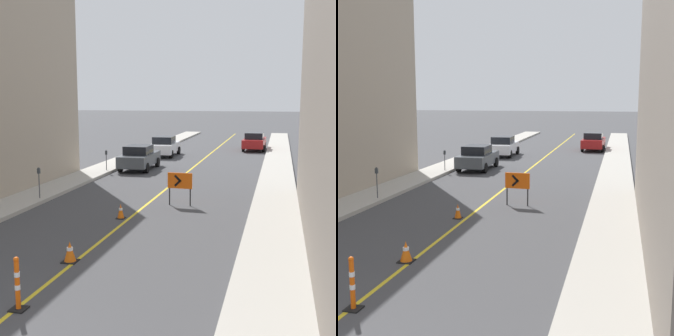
# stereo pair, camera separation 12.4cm
# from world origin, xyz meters

# --- Properties ---
(lane_stripe) EXTENTS (0.12, 55.84, 0.01)m
(lane_stripe) POSITION_xyz_m (0.00, 27.92, 0.00)
(lane_stripe) COLOR gold
(lane_stripe) RESTS_ON ground_plane
(sidewalk_left) EXTENTS (1.97, 55.84, 0.16)m
(sidewalk_left) POSITION_xyz_m (-5.51, 27.92, 0.08)
(sidewalk_left) COLOR #ADA89E
(sidewalk_left) RESTS_ON ground_plane
(sidewalk_right) EXTENTS (1.97, 55.84, 0.16)m
(sidewalk_right) POSITION_xyz_m (5.51, 27.92, 0.08)
(sidewalk_right) COLOR #ADA89E
(sidewalk_right) RESTS_ON ground_plane
(traffic_cone_second) EXTENTS (0.43, 0.43, 0.60)m
(traffic_cone_second) POSITION_xyz_m (-0.14, 7.23, 0.30)
(traffic_cone_second) COLOR black
(traffic_cone_second) RESTS_ON ground_plane
(traffic_cone_third) EXTENTS (0.33, 0.33, 0.58)m
(traffic_cone_third) POSITION_xyz_m (-0.32, 12.17, 0.29)
(traffic_cone_third) COLOR black
(traffic_cone_third) RESTS_ON ground_plane
(delineator_post_front) EXTENTS (0.35, 0.35, 1.23)m
(delineator_post_front) POSITION_xyz_m (0.08, 4.13, 0.53)
(delineator_post_front) COLOR black
(delineator_post_front) RESTS_ON ground_plane
(arrow_barricade_primary) EXTENTS (1.09, 0.10, 1.44)m
(arrow_barricade_primary) POSITION_xyz_m (1.45, 14.87, 1.03)
(arrow_barricade_primary) COLOR #EF560C
(arrow_barricade_primary) RESTS_ON ground_plane
(parked_car_curb_near) EXTENTS (1.94, 4.33, 1.59)m
(parked_car_curb_near) POSITION_xyz_m (-3.26, 24.25, 0.80)
(parked_car_curb_near) COLOR #474C51
(parked_car_curb_near) RESTS_ON ground_plane
(parked_car_curb_mid) EXTENTS (1.96, 4.37, 1.59)m
(parked_car_curb_mid) POSITION_xyz_m (-3.35, 31.45, 0.80)
(parked_car_curb_mid) COLOR silver
(parked_car_curb_mid) RESTS_ON ground_plane
(parked_car_curb_far) EXTENTS (1.95, 4.36, 1.59)m
(parked_car_curb_far) POSITION_xyz_m (3.41, 37.20, 0.80)
(parked_car_curb_far) COLOR maroon
(parked_car_curb_far) RESTS_ON ground_plane
(parking_meter_near_curb) EXTENTS (0.12, 0.11, 1.40)m
(parking_meter_near_curb) POSITION_xyz_m (-4.87, 14.12, 1.15)
(parking_meter_near_curb) COLOR #4C4C51
(parking_meter_near_curb) RESTS_ON sidewalk_left
(parking_meter_far_curb) EXTENTS (0.12, 0.11, 1.26)m
(parking_meter_far_curb) POSITION_xyz_m (-4.87, 22.49, 1.06)
(parking_meter_far_curb) COLOR #4C4C51
(parking_meter_far_curb) RESTS_ON sidewalk_left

